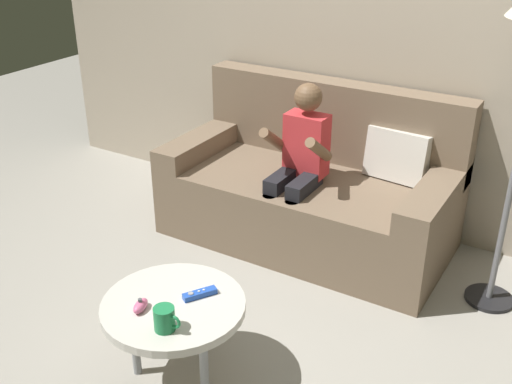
% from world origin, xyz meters
% --- Properties ---
extents(ground_plane, '(9.51, 9.51, 0.00)m').
position_xyz_m(ground_plane, '(0.00, 0.00, 0.00)').
color(ground_plane, '#9E998E').
extents(wall_back, '(4.76, 0.05, 2.50)m').
position_xyz_m(wall_back, '(0.00, 1.53, 1.25)').
color(wall_back, '#B2A38E').
rests_on(wall_back, ground).
extents(couch, '(1.62, 0.80, 0.88)m').
position_xyz_m(couch, '(-0.19, 1.15, 0.30)').
color(couch, '#75604C').
rests_on(couch, ground).
extents(person_seated_on_couch, '(0.32, 0.40, 0.96)m').
position_xyz_m(person_seated_on_couch, '(-0.20, 0.96, 0.55)').
color(person_seated_on_couch, black).
rests_on(person_seated_on_couch, ground).
extents(coffee_table, '(0.58, 0.58, 0.40)m').
position_xyz_m(coffee_table, '(-0.12, -0.24, 0.36)').
color(coffee_table, beige).
rests_on(coffee_table, ground).
extents(game_remote_blue_near_edge, '(0.10, 0.14, 0.03)m').
position_xyz_m(game_remote_blue_near_edge, '(-0.06, -0.16, 0.41)').
color(game_remote_blue_near_edge, blue).
rests_on(game_remote_blue_near_edge, coffee_table).
extents(nunchuk_pink, '(0.06, 0.10, 0.05)m').
position_xyz_m(nunchuk_pink, '(-0.20, -0.35, 0.42)').
color(nunchuk_pink, pink).
rests_on(nunchuk_pink, coffee_table).
extents(coffee_mug, '(0.12, 0.08, 0.09)m').
position_xyz_m(coffee_mug, '(-0.04, -0.39, 0.45)').
color(coffee_mug, '#1E7F47').
rests_on(coffee_mug, coffee_table).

